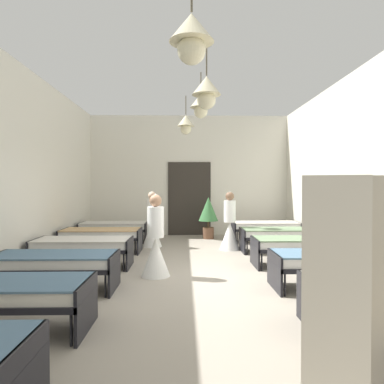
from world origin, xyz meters
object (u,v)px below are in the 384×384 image
at_px(bed_left_row_2, 54,262).
at_px(nurse_mid_aisle, 230,229).
at_px(bed_left_row_3, 83,245).
at_px(bed_right_row_4, 280,234).
at_px(bed_right_row_5, 265,227).
at_px(bed_left_row_5, 114,227).
at_px(bed_left_row_4, 101,235).
at_px(potted_plant, 208,212).
at_px(nurse_far_aisle, 156,247).
at_px(bed_right_row_3, 301,245).
at_px(bed_right_row_2, 333,261).
at_px(bed_left_row_1, 2,293).
at_px(nurse_near_aisle, 152,227).

xyz_separation_m(bed_left_row_2, nurse_mid_aisle, (3.17, 3.43, 0.09)).
relative_size(bed_left_row_3, bed_right_row_4, 1.00).
xyz_separation_m(bed_left_row_2, bed_right_row_5, (4.37, 4.67, 0.00)).
distance_m(bed_left_row_2, bed_left_row_5, 4.67).
bearing_deg(bed_left_row_4, potted_plant, 38.46).
xyz_separation_m(bed_left_row_5, nurse_far_aisle, (1.50, -3.83, 0.09)).
xyz_separation_m(bed_right_row_3, potted_plant, (-1.61, 3.75, 0.37)).
bearing_deg(bed_left_row_2, potted_plant, 62.53).
height_order(bed_left_row_2, bed_left_row_4, same).
xyz_separation_m(bed_right_row_2, nurse_far_aisle, (-2.87, 0.84, 0.09)).
bearing_deg(nurse_mid_aisle, bed_left_row_1, 140.51).
height_order(bed_left_row_3, bed_left_row_5, same).
bearing_deg(nurse_far_aisle, bed_right_row_2, -16.48).
relative_size(bed_right_row_3, bed_right_row_4, 1.00).
bearing_deg(bed_right_row_2, nurse_far_aisle, 163.67).
bearing_deg(bed_right_row_5, bed_right_row_4, -90.00).
xyz_separation_m(bed_left_row_3, bed_left_row_4, (0.00, 1.56, 0.00)).
bearing_deg(bed_right_row_5, bed_right_row_2, -90.00).
bearing_deg(potted_plant, bed_right_row_3, -66.73).
xyz_separation_m(bed_left_row_4, bed_right_row_5, (4.37, 1.56, 0.00)).
bearing_deg(bed_left_row_5, bed_right_row_4, -19.61).
distance_m(bed_right_row_2, bed_left_row_3, 4.64).
distance_m(bed_right_row_2, bed_left_row_5, 6.39).
distance_m(bed_left_row_5, potted_plant, 2.85).
xyz_separation_m(bed_left_row_3, nurse_mid_aisle, (3.17, 1.88, 0.09)).
bearing_deg(bed_left_row_1, bed_right_row_3, 35.47).
bearing_deg(bed_right_row_2, bed_left_row_2, 180.00).
bearing_deg(nurse_far_aisle, bed_left_row_1, -122.23).
bearing_deg(bed_right_row_3, bed_left_row_1, -144.53).
distance_m(bed_left_row_4, nurse_mid_aisle, 3.19).
distance_m(bed_right_row_2, bed_left_row_4, 5.36).
bearing_deg(bed_right_row_2, nurse_near_aisle, 129.30).
bearing_deg(nurse_near_aisle, nurse_mid_aisle, 147.10).
bearing_deg(bed_left_row_3, nurse_mid_aisle, 30.61).
bearing_deg(bed_left_row_5, nurse_near_aisle, -32.87).
relative_size(bed_right_row_4, nurse_far_aisle, 1.28).
height_order(bed_right_row_2, bed_left_row_4, same).
bearing_deg(bed_right_row_5, potted_plant, 158.52).
bearing_deg(bed_right_row_2, bed_left_row_1, -160.39).
bearing_deg(nurse_near_aisle, bed_left_row_5, -52.22).
height_order(bed_left_row_1, nurse_mid_aisle, nurse_mid_aisle).
xyz_separation_m(bed_right_row_3, nurse_far_aisle, (-2.87, -0.72, 0.09)).
height_order(bed_right_row_3, bed_left_row_4, same).
relative_size(nurse_mid_aisle, nurse_far_aisle, 1.00).
relative_size(bed_left_row_1, bed_right_row_2, 1.00).
height_order(bed_right_row_4, bed_left_row_5, same).
xyz_separation_m(bed_right_row_2, potted_plant, (-1.61, 5.30, 0.37)).
bearing_deg(bed_left_row_4, bed_right_row_4, 0.00).
xyz_separation_m(bed_left_row_3, bed_left_row_5, (0.00, 3.11, 0.00)).
xyz_separation_m(bed_left_row_4, nurse_far_aisle, (1.50, -2.27, 0.09)).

